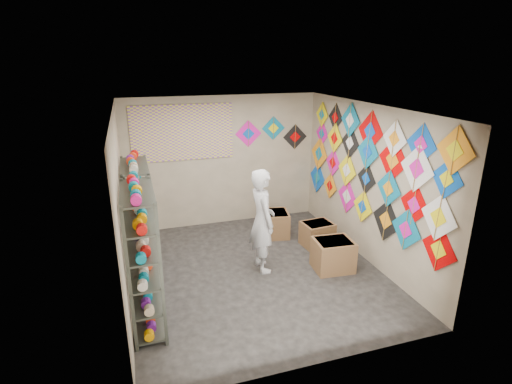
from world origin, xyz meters
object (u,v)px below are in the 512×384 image
object	(u,v)px
shelf_rack_back	(140,222)
carton_c	(275,224)
shopkeeper	(262,221)
carton_b	(317,234)
shelf_rack_front	(144,260)
carton_a	(333,255)

from	to	relation	value
shelf_rack_back	carton_c	world-z (taller)	shelf_rack_back
shelf_rack_back	shopkeeper	xyz separation A→B (m)	(1.91, -0.37, -0.08)
carton_b	shelf_rack_front	bearing A→B (deg)	-160.94
shelf_rack_front	carton_c	distance (m)	3.41
carton_a	carton_b	world-z (taller)	carton_a
shelf_rack_front	carton_b	world-z (taller)	shelf_rack_front
carton_b	carton_c	size ratio (longest dim) A/B	0.98
shelf_rack_front	shelf_rack_back	distance (m)	1.30
shelf_rack_front	shelf_rack_back	size ratio (longest dim) A/B	1.00
carton_a	shelf_rack_back	bearing A→B (deg)	170.62
carton_a	carton_b	distance (m)	0.91
shelf_rack_back	carton_b	size ratio (longest dim) A/B	3.41
carton_c	carton_a	bearing A→B (deg)	-62.09
shelf_rack_front	carton_b	bearing A→B (deg)	24.30
carton_a	carton_c	xyz separation A→B (m)	(-0.46, 1.57, -0.02)
shelf_rack_front	shopkeeper	bearing A→B (deg)	25.87
shelf_rack_back	carton_a	bearing A→B (deg)	-14.03
shelf_rack_back	carton_c	distance (m)	2.80
carton_b	carton_c	bearing A→B (deg)	127.02
shelf_rack_front	shopkeeper	world-z (taller)	shelf_rack_front
shopkeeper	shelf_rack_front	bearing A→B (deg)	113.93
shopkeeper	carton_a	distance (m)	1.34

